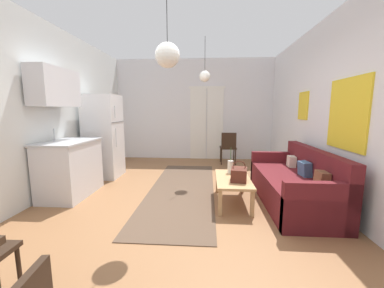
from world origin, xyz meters
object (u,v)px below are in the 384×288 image
object	(u,v)px
bamboo_vase	(230,167)
accent_chair	(228,146)
handbag	(239,174)
coffee_table	(233,181)
refrigerator	(104,136)
pendant_lamp_near	(167,55)
pendant_lamp_far	(205,76)
couch	(296,185)

from	to	relation	value
bamboo_vase	accent_chair	world-z (taller)	accent_chair
handbag	coffee_table	bearing A→B (deg)	118.19
refrigerator	accent_chair	xyz separation A→B (m)	(2.73, 1.32, -0.39)
pendant_lamp_near	pendant_lamp_far	world-z (taller)	same
accent_chair	pendant_lamp_far	xyz separation A→B (m)	(-0.61, -1.26, 1.61)
handbag	refrigerator	size ratio (longest dim) A/B	0.19
couch	refrigerator	bearing A→B (deg)	161.33
bamboo_vase	refrigerator	size ratio (longest dim) A/B	0.25
pendant_lamp_near	accent_chair	bearing A→B (deg)	72.71
refrigerator	accent_chair	distance (m)	3.06
handbag	pendant_lamp_near	world-z (taller)	pendant_lamp_near
coffee_table	bamboo_vase	world-z (taller)	bamboo_vase
bamboo_vase	pendant_lamp_near	world-z (taller)	pendant_lamp_near
couch	pendant_lamp_far	bearing A→B (deg)	138.63
handbag	pendant_lamp_far	xyz separation A→B (m)	(-0.53, 1.45, 1.59)
pendant_lamp_near	pendant_lamp_far	distance (m)	2.03
handbag	refrigerator	bearing A→B (deg)	152.20
couch	pendant_lamp_near	distance (m)	2.64
refrigerator	pendant_lamp_far	xyz separation A→B (m)	(2.12, 0.05, 1.22)
coffee_table	pendant_lamp_far	world-z (taller)	pendant_lamp_far
pendant_lamp_near	bamboo_vase	bearing A→B (deg)	47.91
coffee_table	accent_chair	size ratio (longest dim) A/B	1.18
coffee_table	refrigerator	distance (m)	2.92
pendant_lamp_near	pendant_lamp_far	size ratio (longest dim) A/B	1.08
pendant_lamp_far	accent_chair	bearing A→B (deg)	64.23
coffee_table	pendant_lamp_near	distance (m)	2.02
refrigerator	bamboo_vase	bearing A→B (deg)	-21.17
refrigerator	pendant_lamp_far	distance (m)	2.45
refrigerator	pendant_lamp_near	size ratio (longest dim) A/B	1.83
accent_chair	pendant_lamp_near	distance (m)	3.74
coffee_table	refrigerator	xyz separation A→B (m)	(-2.58, 1.27, 0.52)
couch	coffee_table	world-z (taller)	couch
handbag	couch	bearing A→B (deg)	12.72
coffee_table	accent_chair	bearing A→B (deg)	86.66
couch	pendant_lamp_near	world-z (taller)	pendant_lamp_near
couch	bamboo_vase	bearing A→B (deg)	168.27
pendant_lamp_near	refrigerator	bearing A→B (deg)	131.70
coffee_table	pendant_lamp_near	size ratio (longest dim) A/B	1.06
accent_chair	refrigerator	bearing A→B (deg)	25.06
bamboo_vase	pendant_lamp_far	distance (m)	1.95
bamboo_vase	pendant_lamp_near	bearing A→B (deg)	-132.09
bamboo_vase	refrigerator	world-z (taller)	refrigerator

